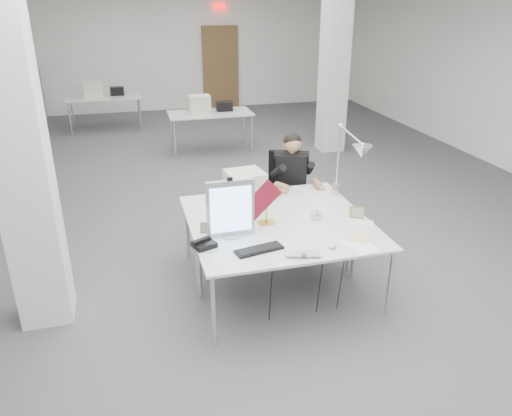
{
  "coord_description": "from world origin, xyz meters",
  "views": [
    {
      "loc": [
        -1.41,
        -6.43,
        2.89
      ],
      "look_at": [
        -0.23,
        -2.0,
        0.9
      ],
      "focal_mm": 35.0,
      "sensor_mm": 36.0,
      "label": 1
    }
  ],
  "objects_px": {
    "architect_lamp": "(348,161)",
    "office_chair": "(290,198)",
    "monitor": "(230,209)",
    "beige_monitor": "(245,188)",
    "desk_phone": "(204,244)",
    "bankers_lamp": "(267,208)",
    "seated_person": "(292,169)",
    "laptop": "(304,257)",
    "desk_main": "(293,241)"
  },
  "relations": [
    {
      "from": "architect_lamp",
      "to": "office_chair",
      "type": "bearing_deg",
      "value": 120.53
    },
    {
      "from": "architect_lamp",
      "to": "monitor",
      "type": "bearing_deg",
      "value": -152.02
    },
    {
      "from": "office_chair",
      "to": "beige_monitor",
      "type": "height_order",
      "value": "beige_monitor"
    },
    {
      "from": "desk_phone",
      "to": "architect_lamp",
      "type": "relative_size",
      "value": 0.2
    },
    {
      "from": "bankers_lamp",
      "to": "beige_monitor",
      "type": "relative_size",
      "value": 0.88
    },
    {
      "from": "architect_lamp",
      "to": "desk_phone",
      "type": "bearing_deg",
      "value": -150.09
    },
    {
      "from": "office_chair",
      "to": "bankers_lamp",
      "type": "xyz_separation_m",
      "value": [
        -0.65,
        -1.17,
        0.42
      ]
    },
    {
      "from": "bankers_lamp",
      "to": "beige_monitor",
      "type": "height_order",
      "value": "beige_monitor"
    },
    {
      "from": "seated_person",
      "to": "laptop",
      "type": "height_order",
      "value": "seated_person"
    },
    {
      "from": "bankers_lamp",
      "to": "beige_monitor",
      "type": "bearing_deg",
      "value": 79.72
    },
    {
      "from": "office_chair",
      "to": "beige_monitor",
      "type": "relative_size",
      "value": 2.6
    },
    {
      "from": "laptop",
      "to": "beige_monitor",
      "type": "relative_size",
      "value": 0.81
    },
    {
      "from": "office_chair",
      "to": "monitor",
      "type": "xyz_separation_m",
      "value": [
        -1.05,
        -1.35,
        0.53
      ]
    },
    {
      "from": "seated_person",
      "to": "architect_lamp",
      "type": "relative_size",
      "value": 0.92
    },
    {
      "from": "desk_main",
      "to": "seated_person",
      "type": "height_order",
      "value": "seated_person"
    },
    {
      "from": "seated_person",
      "to": "bankers_lamp",
      "type": "bearing_deg",
      "value": -98.28
    },
    {
      "from": "laptop",
      "to": "bankers_lamp",
      "type": "distance_m",
      "value": 0.8
    },
    {
      "from": "desk_phone",
      "to": "monitor",
      "type": "bearing_deg",
      "value": 8.93
    },
    {
      "from": "seated_person",
      "to": "beige_monitor",
      "type": "relative_size",
      "value": 2.27
    },
    {
      "from": "desk_main",
      "to": "beige_monitor",
      "type": "xyz_separation_m",
      "value": [
        -0.22,
        0.97,
        0.2
      ]
    },
    {
      "from": "desk_phone",
      "to": "desk_main",
      "type": "bearing_deg",
      "value": -26.03
    },
    {
      "from": "bankers_lamp",
      "to": "beige_monitor",
      "type": "xyz_separation_m",
      "value": [
        -0.09,
        0.55,
        0.01
      ]
    },
    {
      "from": "architect_lamp",
      "to": "bankers_lamp",
      "type": "bearing_deg",
      "value": -154.16
    },
    {
      "from": "desk_main",
      "to": "laptop",
      "type": "bearing_deg",
      "value": -93.44
    },
    {
      "from": "desk_main",
      "to": "office_chair",
      "type": "distance_m",
      "value": 1.68
    },
    {
      "from": "bankers_lamp",
      "to": "architect_lamp",
      "type": "height_order",
      "value": "architect_lamp"
    },
    {
      "from": "monitor",
      "to": "desk_phone",
      "type": "distance_m",
      "value": 0.42
    },
    {
      "from": "desk_phone",
      "to": "beige_monitor",
      "type": "bearing_deg",
      "value": 35.32
    },
    {
      "from": "desk_phone",
      "to": "seated_person",
      "type": "bearing_deg",
      "value": 26.97
    },
    {
      "from": "desk_main",
      "to": "bankers_lamp",
      "type": "distance_m",
      "value": 0.48
    },
    {
      "from": "laptop",
      "to": "architect_lamp",
      "type": "relative_size",
      "value": 0.33
    },
    {
      "from": "office_chair",
      "to": "laptop",
      "type": "distance_m",
      "value": 2.03
    },
    {
      "from": "monitor",
      "to": "bankers_lamp",
      "type": "bearing_deg",
      "value": 23.81
    },
    {
      "from": "beige_monitor",
      "to": "architect_lamp",
      "type": "distance_m",
      "value": 1.14
    },
    {
      "from": "monitor",
      "to": "beige_monitor",
      "type": "relative_size",
      "value": 1.44
    },
    {
      "from": "laptop",
      "to": "desk_phone",
      "type": "bearing_deg",
      "value": 166.74
    },
    {
      "from": "beige_monitor",
      "to": "seated_person",
      "type": "bearing_deg",
      "value": 30.21
    },
    {
      "from": "desk_phone",
      "to": "bankers_lamp",
      "type": "bearing_deg",
      "value": 5.74
    },
    {
      "from": "laptop",
      "to": "office_chair",
      "type": "bearing_deg",
      "value": 89.53
    },
    {
      "from": "desk_main",
      "to": "bankers_lamp",
      "type": "bearing_deg",
      "value": 108.24
    },
    {
      "from": "office_chair",
      "to": "desk_phone",
      "type": "bearing_deg",
      "value": -109.77
    },
    {
      "from": "desk_main",
      "to": "office_chair",
      "type": "relative_size",
      "value": 1.79
    },
    {
      "from": "monitor",
      "to": "laptop",
      "type": "distance_m",
      "value": 0.83
    },
    {
      "from": "desk_main",
      "to": "bankers_lamp",
      "type": "xyz_separation_m",
      "value": [
        -0.14,
        0.42,
        0.18
      ]
    },
    {
      "from": "desk_phone",
      "to": "office_chair",
      "type": "bearing_deg",
      "value": 27.93
    },
    {
      "from": "desk_main",
      "to": "architect_lamp",
      "type": "distance_m",
      "value": 1.22
    },
    {
      "from": "laptop",
      "to": "desk_phone",
      "type": "distance_m",
      "value": 0.91
    },
    {
      "from": "bankers_lamp",
      "to": "architect_lamp",
      "type": "xyz_separation_m",
      "value": [
        0.99,
        0.3,
        0.31
      ]
    },
    {
      "from": "beige_monitor",
      "to": "architect_lamp",
      "type": "height_order",
      "value": "architect_lamp"
    },
    {
      "from": "laptop",
      "to": "seated_person",
      "type": "bearing_deg",
      "value": 89.15
    }
  ]
}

